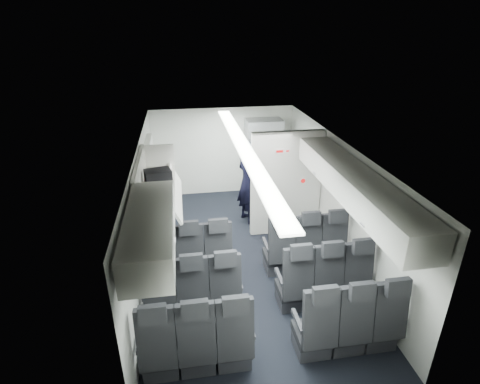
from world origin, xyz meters
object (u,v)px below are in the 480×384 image
object	(u,v)px
galley_unit	(263,158)
carry_on_bag	(158,177)
seat_row_rear	(275,336)
boarding_door	(153,183)
seat_row_front	(249,255)
seat_row_mid	(260,289)
flight_attendant	(248,182)

from	to	relation	value
galley_unit	carry_on_bag	xyz separation A→B (m)	(-2.34, -2.92, 0.83)
seat_row_rear	boarding_door	size ratio (longest dim) A/B	1.79
seat_row_front	seat_row_mid	world-z (taller)	same
seat_row_rear	flight_attendant	distance (m)	3.79
seat_row_mid	flight_attendant	distance (m)	2.91
boarding_door	seat_row_mid	bearing A→B (deg)	-61.23
seat_row_mid	boarding_door	xyz separation A→B (m)	(-1.64, 2.99, 0.55)
galley_unit	boarding_door	world-z (taller)	galley_unit
seat_row_front	seat_row_mid	bearing A→B (deg)	-90.00
boarding_door	carry_on_bag	size ratio (longest dim) A/B	4.70
seat_row_front	flight_attendant	xyz separation A→B (m)	(0.33, 1.95, 0.49)
galley_unit	flight_attendant	xyz separation A→B (m)	(-0.62, -1.31, -0.06)
flight_attendant	carry_on_bag	size ratio (longest dim) A/B	4.52
seat_row_front	flight_attendant	size ratio (longest dim) A/B	1.86
seat_row_rear	galley_unit	size ratio (longest dim) A/B	1.75
galley_unit	carry_on_bag	bearing A→B (deg)	-128.65
seat_row_front	carry_on_bag	world-z (taller)	carry_on_bag
seat_row_rear	seat_row_front	bearing A→B (deg)	90.00
boarding_door	flight_attendant	xyz separation A→B (m)	(1.97, -0.14, -0.06)
galley_unit	carry_on_bag	size ratio (longest dim) A/B	4.80
seat_row_mid	galley_unit	distance (m)	4.30
galley_unit	boarding_door	xyz separation A→B (m)	(-2.59, -1.17, 0.00)
seat_row_front	carry_on_bag	size ratio (longest dim) A/B	8.41
seat_row_rear	carry_on_bag	world-z (taller)	carry_on_bag
seat_row_rear	galley_unit	bearing A→B (deg)	79.35
flight_attendant	seat_row_front	bearing A→B (deg)	149.25
seat_row_mid	galley_unit	size ratio (longest dim) A/B	1.75
seat_row_front	seat_row_mid	xyz separation A→B (m)	(0.00, -0.90, 0.00)
flight_attendant	seat_row_mid	bearing A→B (deg)	152.29
flight_attendant	carry_on_bag	bearing A→B (deg)	112.16
seat_row_front	galley_unit	xyz separation A→B (m)	(0.95, 3.25, 0.55)
seat_row_mid	seat_row_front	bearing A→B (deg)	90.00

